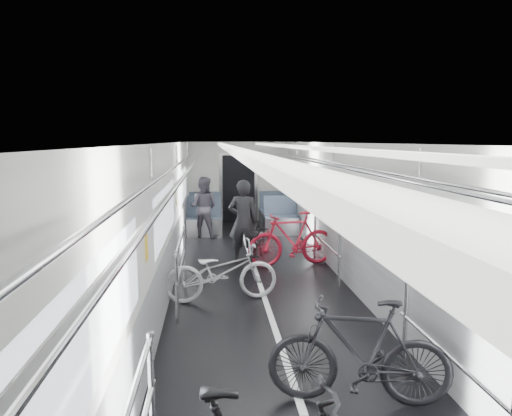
{
  "coord_description": "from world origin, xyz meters",
  "views": [
    {
      "loc": [
        -0.79,
        -6.63,
        2.44
      ],
      "look_at": [
        0.0,
        1.54,
        1.22
      ],
      "focal_mm": 32.0,
      "sensor_mm": 36.0,
      "label": 1
    }
  ],
  "objects": [
    {
      "name": "bike_right_near",
      "position": [
        0.54,
        -2.78,
        0.51
      ],
      "size": [
        1.76,
        0.83,
        1.02
      ],
      "primitive_type": "imported",
      "rotation": [
        0.0,
        0.0,
        -1.79
      ],
      "color": "black",
      "rests_on": "floor"
    },
    {
      "name": "bike_aisle",
      "position": [
        0.11,
        2.22,
        0.4
      ],
      "size": [
        0.92,
        1.61,
        0.8
      ],
      "primitive_type": "imported",
      "rotation": [
        0.0,
        0.0,
        -0.27
      ],
      "color": "black",
      "rests_on": "floor"
    },
    {
      "name": "person_seated",
      "position": [
        -1.01,
        4.85,
        0.77
      ],
      "size": [
        0.89,
        0.78,
        1.54
      ],
      "primitive_type": "imported",
      "rotation": [
        0.0,
        0.0,
        2.83
      ],
      "color": "#353039",
      "rests_on": "floor"
    },
    {
      "name": "bike_right_far",
      "position": [
        0.75,
        1.96,
        0.54
      ],
      "size": [
        1.85,
        0.8,
        1.07
      ],
      "primitive_type": "imported",
      "rotation": [
        0.0,
        0.0,
        -1.4
      ],
      "color": "#B11529",
      "rests_on": "floor"
    },
    {
      "name": "bike_left_far",
      "position": [
        -0.67,
        0.13,
        0.45
      ],
      "size": [
        1.79,
        0.81,
        0.91
      ],
      "primitive_type": "imported",
      "rotation": [
        0.0,
        0.0,
        1.69
      ],
      "color": "#B5B5BA",
      "rests_on": "floor"
    },
    {
      "name": "person_standing",
      "position": [
        -0.18,
        2.32,
        0.84
      ],
      "size": [
        0.69,
        0.54,
        1.68
      ],
      "primitive_type": "imported",
      "rotation": [
        0.0,
        0.0,
        2.9
      ],
      "color": "black",
      "rests_on": "floor"
    },
    {
      "name": "car_shell",
      "position": [
        0.0,
        1.78,
        1.13
      ],
      "size": [
        3.02,
        14.01,
        2.41
      ],
      "color": "black",
      "rests_on": "ground"
    }
  ]
}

